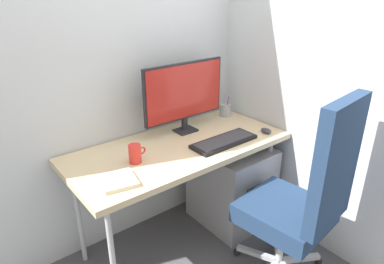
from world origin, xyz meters
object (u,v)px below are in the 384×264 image
keyboard (224,141)px  notebook (118,181)px  filing_cabinet (231,184)px  monitor (184,93)px  pen_holder (225,110)px  mouse (266,131)px  coffee_mug (135,154)px  office_chair (304,198)px

keyboard → notebook: keyboard is taller
filing_cabinet → monitor: (-0.27, 0.21, 0.72)m
filing_cabinet → notebook: notebook is taller
monitor → pen_holder: bearing=5.2°
notebook → mouse: bearing=9.0°
keyboard → coffee_mug: bearing=167.2°
office_chair → filing_cabinet: (0.12, 0.68, -0.29)m
filing_cabinet → monitor: monitor is taller
keyboard → pen_holder: bearing=45.6°
mouse → filing_cabinet: bearing=137.3°
monitor → coffee_mug: size_ratio=5.72×
office_chair → pen_holder: size_ratio=6.45×
office_chair → notebook: bearing=146.4°
keyboard → notebook: bearing=-179.3°
office_chair → pen_holder: 0.98m
office_chair → filing_cabinet: size_ratio=1.99×
filing_cabinet → monitor: 0.79m
mouse → coffee_mug: bearing=175.6°
keyboard → pen_holder: (0.35, 0.36, 0.04)m
office_chair → monitor: size_ratio=1.92×
office_chair → coffee_mug: bearing=133.2°
keyboard → notebook: size_ratio=2.49×
office_chair → pen_holder: bearing=73.8°
filing_cabinet → coffee_mug: coffee_mug is taller
keyboard → pen_holder: size_ratio=2.42×
office_chair → coffee_mug: office_chair is taller
filing_cabinet → office_chair: bearing=-99.9°
keyboard → office_chair: bearing=-81.9°
keyboard → coffee_mug: size_ratio=4.13×
office_chair → notebook: 1.02m
filing_cabinet → coffee_mug: (-0.77, 0.02, 0.50)m
office_chair → pen_holder: office_chair is taller
office_chair → monitor: 0.99m
monitor → coffee_mug: (-0.50, -0.19, -0.22)m
coffee_mug → mouse: bearing=-11.7°
notebook → office_chair: bearing=-22.0°
monitor → pen_holder: monitor is taller
mouse → monitor: bearing=145.2°
mouse → pen_holder: size_ratio=0.45×
office_chair → keyboard: office_chair is taller
pen_holder → coffee_mug: size_ratio=1.71×
monitor → notebook: 0.80m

